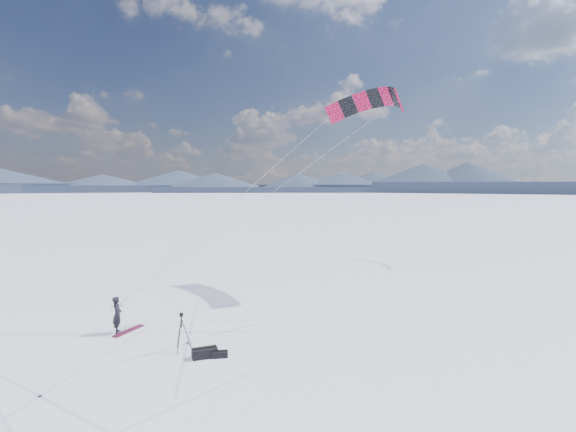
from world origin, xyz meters
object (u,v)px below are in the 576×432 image
tripod (182,327)px  gear_bag_b (220,354)px  snowkiter (118,333)px  gear_bag_a (205,353)px  snowboard (129,331)px

tripod → gear_bag_b: (1.18, -1.21, -0.86)m
snowkiter → gear_bag_a: bearing=-140.8°
tripod → gear_bag_a: tripod is taller
snowkiter → gear_bag_a: 5.11m
snowkiter → tripod: 4.04m
snowkiter → gear_bag_a: size_ratio=1.67×
snowboard → tripod: bearing=-103.5°
tripod → gear_bag_a: 1.43m
snowboard → tripod: (1.73, -3.25, 0.96)m
gear_bag_a → tripod: bearing=128.6°
gear_bag_a → snowkiter: bearing=128.3°
snowboard → gear_bag_a: (2.39, -4.24, 0.17)m
tripod → snowboard: bearing=126.7°
tripod → gear_bag_b: 1.90m
snowboard → gear_bag_b: (2.91, -4.46, 0.10)m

